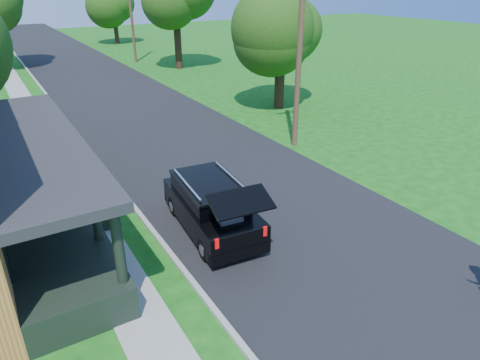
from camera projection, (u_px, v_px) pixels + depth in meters
ground at (349, 265)px, 11.79m from camera, size 140.00×140.00×0.00m
street at (126, 103)px, 27.29m from camera, size 8.00×120.00×0.02m
curb at (59, 112)px, 25.41m from camera, size 0.15×120.00×0.12m
sidewalk at (31, 116)px, 24.68m from camera, size 1.30×120.00×0.03m
black_suv at (212, 206)px, 13.15m from camera, size 2.18×4.78×2.16m
tree_right_near at (281, 24)px, 24.21m from camera, size 5.66×5.31×7.50m
tree_right_far at (112, 2)px, 49.90m from camera, size 5.64×5.39×7.37m
utility_pole_near at (300, 42)px, 18.33m from camera, size 1.54×0.27×9.17m
utility_pole_far at (130, 4)px, 38.47m from camera, size 1.53×0.44×9.98m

